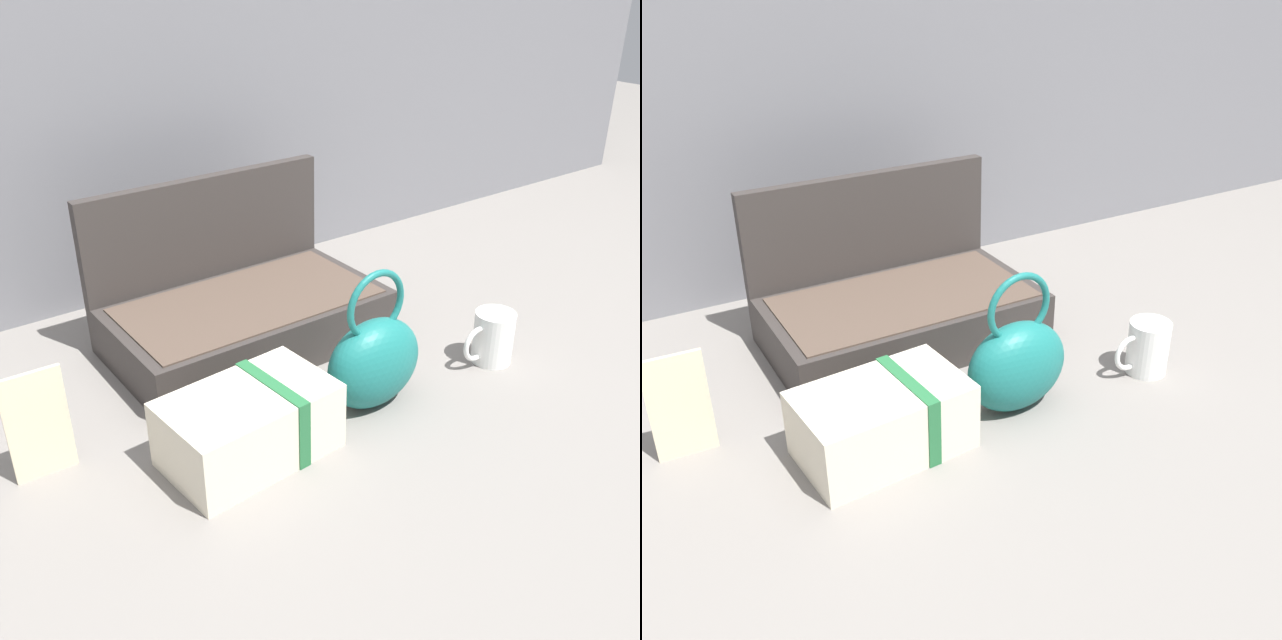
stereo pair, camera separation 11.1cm
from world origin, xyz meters
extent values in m
plane|color=slate|center=(0.00, 0.00, 0.00)|extent=(6.00, 6.00, 0.00)
cube|color=#332D2B|center=(0.03, 0.22, 0.05)|extent=(0.49, 0.26, 0.09)
cube|color=#4C3D33|center=(0.03, 0.22, 0.09)|extent=(0.45, 0.24, 0.00)
cube|color=#332D2B|center=(0.03, 0.36, 0.14)|extent=(0.49, 0.02, 0.29)
ellipsoid|color=#196B66|center=(0.09, -0.06, 0.08)|extent=(0.18, 0.10, 0.15)
torus|color=#196B66|center=(0.09, -0.06, 0.18)|extent=(0.12, 0.02, 0.11)
cube|color=beige|center=(-0.14, -0.06, 0.05)|extent=(0.25, 0.17, 0.11)
cube|color=#236638|center=(-0.10, -0.05, 0.05)|extent=(0.03, 0.15, 0.11)
cylinder|color=white|center=(0.35, -0.08, 0.05)|extent=(0.07, 0.07, 0.10)
torus|color=white|center=(0.31, -0.08, 0.05)|extent=(0.07, 0.01, 0.07)
cube|color=beige|center=(-0.40, 0.08, 0.08)|extent=(0.09, 0.01, 0.17)
camera|label=1|loc=(-0.57, -0.81, 0.68)|focal=41.04mm
camera|label=2|loc=(-0.48, -0.87, 0.68)|focal=41.04mm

